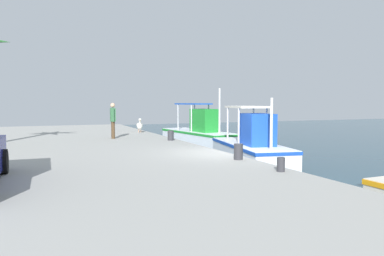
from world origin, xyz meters
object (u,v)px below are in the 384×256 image
pelican (140,126)px  mooring_bollard_second (238,152)px  fishing_boat_second (251,148)px  fisherman_standing (113,119)px  mooring_bollard_third (281,164)px  fishing_boat_nearest (199,134)px  mooring_bollard_nearest (171,135)px

pelican → mooring_bollard_second: (11.01, 0.15, -0.16)m
fishing_boat_second → fisherman_standing: bearing=-135.6°
pelican → mooring_bollard_second: 11.01m
fishing_boat_second → mooring_bollard_third: 5.91m
fishing_boat_nearest → mooring_bollard_third: (12.21, -3.14, 0.28)m
fishing_boat_nearest → fisherman_standing: size_ratio=3.66×
fishing_boat_nearest → fisherman_standing: 5.85m
fishing_boat_nearest → pelican: (-0.93, -3.29, 0.50)m
pelican → mooring_bollard_third: (13.14, 0.15, -0.22)m
fisherman_standing → mooring_bollard_third: 10.44m
fishing_boat_second → mooring_bollard_third: bearing=-24.7°
pelican → mooring_bollard_nearest: 4.87m
fishing_boat_nearest → mooring_bollard_second: (10.08, -3.14, 0.34)m
fishing_boat_nearest → fishing_boat_second: (6.85, -0.67, -0.02)m
pelican → mooring_bollard_nearest: size_ratio=2.15×
mooring_bollard_nearest → mooring_bollard_third: bearing=0.0°
fishing_boat_second → pelican: (-7.78, -2.61, 0.52)m
fishing_boat_second → mooring_bollard_third: (5.36, -2.46, 0.30)m
fishing_boat_nearest → fisherman_standing: (2.04, -5.38, 1.03)m
mooring_bollard_nearest → mooring_bollard_third: (8.27, 0.00, -0.05)m
mooring_bollard_second → mooring_bollard_third: 2.13m
mooring_bollard_nearest → mooring_bollard_second: size_ratio=0.93×
pelican → fisherman_standing: fisherman_standing is taller
fisherman_standing → pelican: bearing=144.9°
fishing_boat_second → pelican: 8.22m
fisherman_standing → mooring_bollard_nearest: 3.02m
pelican → mooring_bollard_third: bearing=0.7°
fishing_boat_second → mooring_bollard_second: 4.08m
mooring_bollard_nearest → fishing_boat_nearest: bearing=141.5°
mooring_bollard_second → fisherman_standing: bearing=-164.4°
fisherman_standing → mooring_bollard_nearest: size_ratio=3.77×
fishing_boat_nearest → pelican: fishing_boat_nearest is taller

